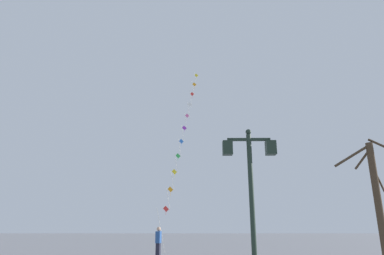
# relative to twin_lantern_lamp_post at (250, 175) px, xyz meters

# --- Properties ---
(twin_lantern_lamp_post) EXTENTS (1.52, 0.28, 4.43)m
(twin_lantern_lamp_post) POSITION_rel_twin_lantern_lamp_post_xyz_m (0.00, 0.00, 0.00)
(twin_lantern_lamp_post) COLOR #1E2D23
(twin_lantern_lamp_post) RESTS_ON ground_plane
(kite_train) EXTENTS (2.58, 9.54, 15.89)m
(kite_train) POSITION_rel_twin_lantern_lamp_post_xyz_m (-2.55, 15.52, 5.31)
(kite_train) COLOR brown
(kite_train) RESTS_ON ground_plane
(kite_flyer) EXTENTS (0.30, 0.62, 1.71)m
(kite_flyer) POSITION_rel_twin_lantern_lamp_post_xyz_m (-3.52, 9.31, -2.18)
(kite_flyer) COLOR #1E1E2D
(kite_flyer) RESTS_ON ground_plane
(bare_tree) EXTENTS (2.58, 0.95, 5.03)m
(bare_tree) POSITION_rel_twin_lantern_lamp_post_xyz_m (5.24, 3.40, -0.46)
(bare_tree) COLOR #423323
(bare_tree) RESTS_ON ground_plane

